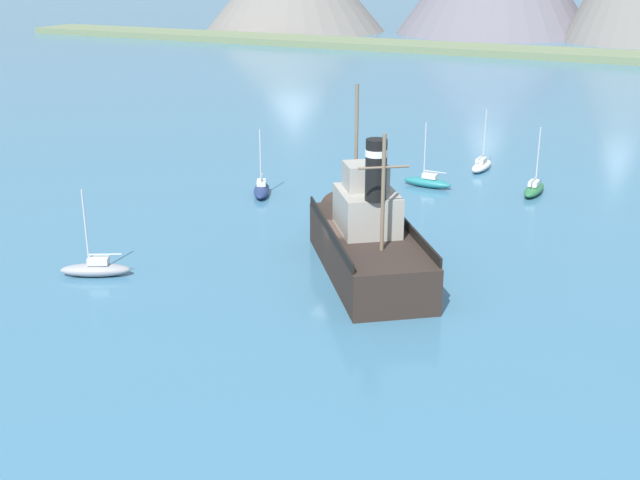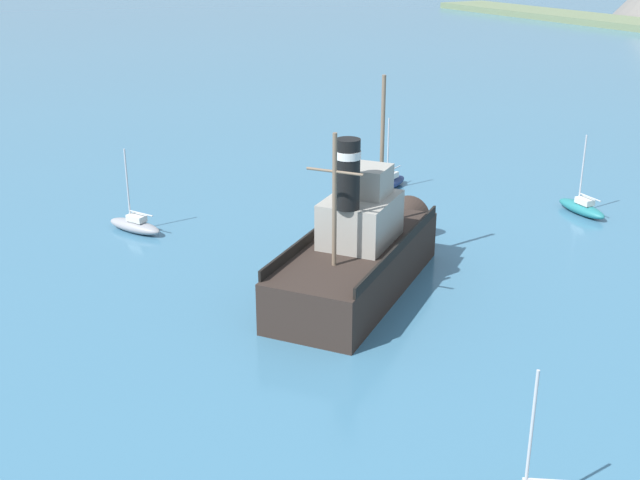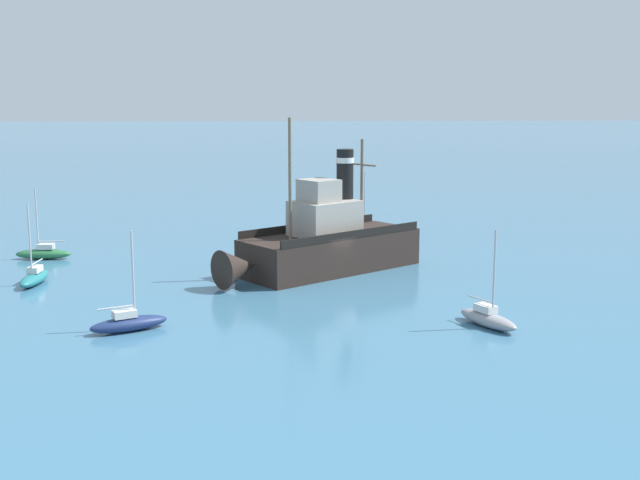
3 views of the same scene
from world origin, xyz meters
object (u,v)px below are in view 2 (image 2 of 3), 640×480
object	(u,v)px
sailboat_navy	(389,183)
sailboat_grey	(135,225)
sailboat_teal	(582,207)
old_tugboat	(361,252)

from	to	relation	value
sailboat_navy	sailboat_grey	bearing A→B (deg)	-91.12
sailboat_teal	sailboat_grey	bearing A→B (deg)	-112.96
sailboat_navy	sailboat_grey	distance (m)	17.53
sailboat_teal	sailboat_navy	bearing A→B (deg)	-144.24
old_tugboat	sailboat_navy	xyz separation A→B (m)	(-12.55, 10.29, -1.40)
old_tugboat	sailboat_grey	bearing A→B (deg)	-150.70
old_tugboat	sailboat_teal	world-z (taller)	old_tugboat
old_tugboat	sailboat_navy	size ratio (longest dim) A/B	2.77
old_tugboat	sailboat_grey	size ratio (longest dim) A/B	2.77
sailboat_teal	sailboat_grey	xyz separation A→B (m)	(-10.53, -24.86, 0.00)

